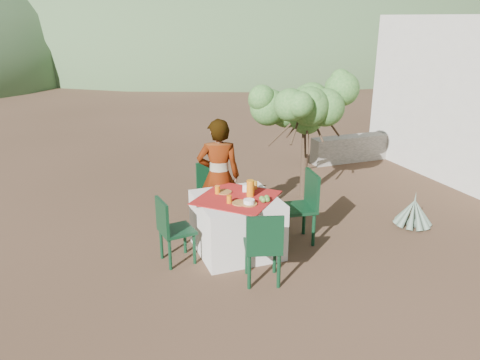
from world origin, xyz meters
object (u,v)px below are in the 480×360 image
object	(u,v)px
chair_right	(303,204)
chair_left	(171,228)
table	(237,224)
chair_near	(263,245)
chair_far	(212,188)
shrub_tree	(308,112)
person	(219,177)
agave	(413,213)
juice_pitcher	(250,188)

from	to	relation	value
chair_right	chair_left	bearing A→B (deg)	-83.00
table	chair_near	xyz separation A→B (m)	(-0.00, -0.89, 0.12)
chair_far	shrub_tree	xyz separation A→B (m)	(1.81, 0.37, 0.99)
chair_near	chair_left	xyz separation A→B (m)	(-0.88, 0.87, -0.02)
chair_far	chair_left	xyz separation A→B (m)	(-0.89, -1.17, -0.01)
chair_far	person	bearing A→B (deg)	-98.36
agave	juice_pitcher	world-z (taller)	juice_pitcher
chair_left	juice_pitcher	bearing A→B (deg)	-97.71
chair_left	person	size ratio (longest dim) A/B	0.52
chair_near	juice_pitcher	distance (m)	0.96
chair_far	chair_right	bearing A→B (deg)	-55.91
person	table	bearing A→B (deg)	109.48
chair_left	shrub_tree	world-z (taller)	shrub_tree
chair_left	shrub_tree	size ratio (longest dim) A/B	0.46
chair_right	shrub_tree	distance (m)	2.01
chair_far	chair_right	size ratio (longest dim) A/B	0.88
table	chair_right	distance (m)	0.96
chair_left	chair_right	xyz separation A→B (m)	(1.82, -0.02, 0.07)
person	shrub_tree	distance (m)	2.13
chair_near	person	distance (m)	1.60
chair_left	chair_right	bearing A→B (deg)	-98.06
chair_right	chair_far	bearing A→B (deg)	-134.33
person	shrub_tree	size ratio (longest dim) A/B	0.89
chair_near	person	bearing A→B (deg)	-72.68
chair_near	agave	world-z (taller)	chair_near
shrub_tree	agave	xyz separation A→B (m)	(0.92, -1.70, -1.27)
chair_far	juice_pitcher	distance (m)	1.25
shrub_tree	table	bearing A→B (deg)	-140.16
table	shrub_tree	world-z (taller)	shrub_tree
chair_right	juice_pitcher	xyz separation A→B (m)	(-0.77, 0.01, 0.32)
juice_pitcher	agave	bearing A→B (deg)	-3.55
chair_far	chair_right	xyz separation A→B (m)	(0.93, -1.19, 0.06)
table	person	world-z (taller)	person
chair_left	agave	xyz separation A→B (m)	(3.61, -0.16, -0.28)
table	juice_pitcher	xyz separation A→B (m)	(0.18, -0.03, 0.49)
chair_far	chair_right	distance (m)	1.52
chair_far	chair_near	distance (m)	2.04
table	agave	size ratio (longest dim) A/B	2.18
chair_right	juice_pitcher	world-z (taller)	chair_right
chair_right	shrub_tree	size ratio (longest dim) A/B	0.53
chair_left	agave	bearing A→B (deg)	-100.03
shrub_tree	chair_left	bearing A→B (deg)	-150.28
chair_right	agave	size ratio (longest dim) A/B	1.67
chair_near	shrub_tree	bearing A→B (deg)	-110.56
juice_pitcher	shrub_tree	bearing A→B (deg)	43.27
person	agave	bearing A→B (deg)	-179.90
chair_far	person	world-z (taller)	person
shrub_tree	agave	distance (m)	2.32
chair_near	shrub_tree	size ratio (longest dim) A/B	0.49
chair_near	agave	size ratio (longest dim) A/B	1.52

